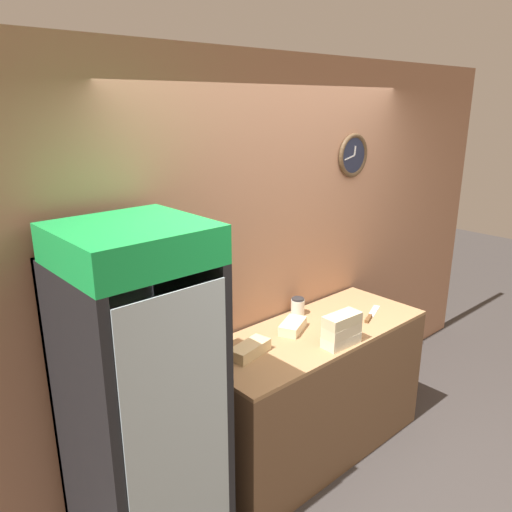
{
  "coord_description": "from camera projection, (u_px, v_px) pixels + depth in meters",
  "views": [
    {
      "loc": [
        -2.33,
        -1.11,
        2.4
      ],
      "look_at": [
        -0.44,
        0.98,
        1.52
      ],
      "focal_mm": 35.0,
      "sensor_mm": 36.0,
      "label": 1
    }
  ],
  "objects": [
    {
      "name": "sandwich_stack_top",
      "position": [
        342.0,
        320.0,
        3.09
      ],
      "size": [
        0.26,
        0.13,
        0.07
      ],
      "color": "beige",
      "rests_on": "sandwich_stack_middle"
    },
    {
      "name": "condiment_jar",
      "position": [
        298.0,
        306.0,
        3.58
      ],
      "size": [
        0.1,
        0.1,
        0.12
      ],
      "color": "silver",
      "rests_on": "prep_counter"
    },
    {
      "name": "prep_counter",
      "position": [
        312.0,
        391.0,
        3.48
      ],
      "size": [
        1.69,
        0.67,
        0.93
      ],
      "color": "brown",
      "rests_on": "ground_plane"
    },
    {
      "name": "sandwich_flat_right",
      "position": [
        250.0,
        350.0,
        3.01
      ],
      "size": [
        0.29,
        0.17,
        0.07
      ],
      "color": "tan",
      "rests_on": "prep_counter"
    },
    {
      "name": "sandwich_flat_left",
      "position": [
        293.0,
        326.0,
        3.33
      ],
      "size": [
        0.27,
        0.21,
        0.07
      ],
      "color": "beige",
      "rests_on": "prep_counter"
    },
    {
      "name": "chefs_knife",
      "position": [
        370.0,
        316.0,
        3.55
      ],
      "size": [
        0.33,
        0.16,
        0.02
      ],
      "color": "silver",
      "rests_on": "prep_counter"
    },
    {
      "name": "sandwich_stack_middle",
      "position": [
        342.0,
        330.0,
        3.11
      ],
      "size": [
        0.26,
        0.13,
        0.07
      ],
      "color": "beige",
      "rests_on": "sandwich_stack_bottom"
    },
    {
      "name": "sandwich_stack_bottom",
      "position": [
        341.0,
        340.0,
        3.13
      ],
      "size": [
        0.26,
        0.13,
        0.07
      ],
      "color": "beige",
      "rests_on": "prep_counter"
    },
    {
      "name": "wall_back",
      "position": [
        276.0,
        257.0,
        3.49
      ],
      "size": [
        5.2,
        0.09,
        2.7
      ],
      "color": "#AD7A5B",
      "rests_on": "ground_plane"
    },
    {
      "name": "beverage_cooler",
      "position": [
        135.0,
        389.0,
        2.49
      ],
      "size": [
        0.64,
        0.7,
        1.88
      ],
      "color": "black",
      "rests_on": "ground_plane"
    }
  ]
}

